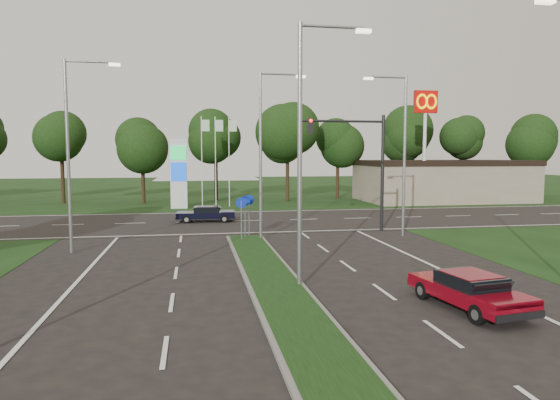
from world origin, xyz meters
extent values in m
plane|color=black|center=(0.00, 0.00, 0.00)|extent=(160.00, 160.00, 0.00)
cube|color=black|center=(0.00, 55.00, 0.00)|extent=(160.00, 50.00, 0.02)
cube|color=black|center=(0.00, 24.00, 0.00)|extent=(160.00, 12.00, 0.02)
cube|color=slate|center=(0.00, 4.00, 0.06)|extent=(2.00, 26.00, 0.12)
cube|color=gray|center=(22.00, 36.00, 2.00)|extent=(16.00, 9.00, 4.00)
cylinder|color=gray|center=(0.80, 6.00, 4.50)|extent=(0.16, 0.16, 9.00)
cylinder|color=gray|center=(1.90, 6.00, 8.90)|extent=(2.20, 0.10, 0.10)
cube|color=#FFF2CC|center=(3.00, 6.00, 8.80)|extent=(0.50, 0.22, 0.12)
cylinder|color=gray|center=(0.80, 16.00, 4.50)|extent=(0.16, 0.16, 9.00)
cylinder|color=gray|center=(1.90, 16.00, 8.90)|extent=(2.20, 0.10, 0.10)
cube|color=#FFF2CC|center=(3.00, 16.00, 8.80)|extent=(0.50, 0.22, 0.12)
cylinder|color=gray|center=(-8.50, 14.00, 4.50)|extent=(0.16, 0.16, 9.00)
cylinder|color=gray|center=(-7.40, 14.00, 8.90)|extent=(2.20, 0.10, 0.10)
cube|color=#FFF2CC|center=(-6.30, 14.00, 8.80)|extent=(0.50, 0.22, 0.12)
cylinder|color=gray|center=(9.00, 16.00, 4.50)|extent=(0.16, 0.16, 9.00)
cylinder|color=gray|center=(7.90, 16.00, 8.90)|extent=(2.20, 0.10, 0.10)
cube|color=#FFF2CC|center=(6.80, 16.00, 8.80)|extent=(0.50, 0.22, 0.12)
cube|color=#FFF2CC|center=(6.80, 2.00, 8.80)|extent=(0.50, 0.22, 0.12)
cylinder|color=black|center=(8.50, 18.00, 3.50)|extent=(0.20, 0.20, 7.00)
cylinder|color=black|center=(6.00, 18.00, 6.60)|extent=(5.00, 0.14, 0.14)
cube|color=black|center=(4.00, 18.00, 6.30)|extent=(0.28, 0.28, 0.90)
sphere|color=#FF190C|center=(4.00, 17.82, 6.60)|extent=(0.20, 0.20, 0.20)
cylinder|color=gray|center=(-0.30, 15.50, 1.10)|extent=(0.06, 0.06, 2.20)
cylinder|color=#0C26A5|center=(-0.30, 15.50, 2.10)|extent=(0.56, 0.04, 0.56)
cylinder|color=gray|center=(0.00, 16.50, 1.10)|extent=(0.06, 0.06, 2.20)
cylinder|color=#0C26A5|center=(0.00, 16.50, 2.10)|extent=(0.56, 0.04, 0.56)
cylinder|color=gray|center=(0.30, 17.20, 1.10)|extent=(0.06, 0.06, 2.20)
cylinder|color=#0C26A5|center=(0.30, 17.20, 2.10)|extent=(0.56, 0.04, 0.56)
cube|color=silver|center=(-4.00, 33.00, 3.00)|extent=(1.40, 0.30, 6.00)
cube|color=#0CA53F|center=(-4.00, 32.82, 4.80)|extent=(1.30, 0.08, 1.20)
cube|color=#0C3FBF|center=(-4.00, 32.82, 3.20)|extent=(1.30, 0.08, 1.60)
cylinder|color=silver|center=(-2.00, 34.00, 4.00)|extent=(0.08, 0.08, 8.00)
cube|color=#B2D8B2|center=(-1.65, 34.00, 7.20)|extent=(0.70, 0.02, 1.00)
cylinder|color=silver|center=(-0.80, 34.00, 4.00)|extent=(0.08, 0.08, 8.00)
cube|color=#B2D8B2|center=(-0.45, 34.00, 7.20)|extent=(0.70, 0.02, 1.00)
cylinder|color=silver|center=(0.40, 34.00, 4.00)|extent=(0.08, 0.08, 8.00)
cube|color=#B2D8B2|center=(0.75, 34.00, 7.20)|extent=(0.70, 0.02, 1.00)
cylinder|color=silver|center=(18.00, 32.00, 5.00)|extent=(0.30, 0.30, 10.00)
cube|color=#BF0C07|center=(18.00, 32.00, 9.40)|extent=(2.20, 0.35, 2.00)
torus|color=#FFC600|center=(17.55, 31.78, 9.40)|extent=(1.06, 0.16, 1.06)
torus|color=#FFC600|center=(18.45, 31.78, 9.40)|extent=(1.06, 0.16, 1.06)
cylinder|color=black|center=(0.00, 40.00, 2.20)|extent=(0.36, 0.36, 4.40)
sphere|color=black|center=(0.00, 40.00, 6.50)|extent=(6.00, 6.00, 6.00)
sphere|color=black|center=(0.30, 39.80, 7.50)|extent=(4.80, 4.80, 4.80)
cube|color=maroon|center=(5.33, 2.86, 0.50)|extent=(2.21, 4.19, 0.41)
cube|color=black|center=(5.34, 2.78, 0.89)|extent=(1.63, 1.94, 0.38)
cube|color=maroon|center=(5.34, 2.78, 1.08)|extent=(1.51, 1.62, 0.04)
cylinder|color=black|center=(4.41, 4.01, 0.28)|extent=(0.26, 0.58, 0.56)
cylinder|color=black|center=(5.87, 4.23, 0.28)|extent=(0.26, 0.58, 0.56)
cylinder|color=black|center=(4.79, 1.48, 0.28)|extent=(0.26, 0.58, 0.56)
cylinder|color=black|center=(6.25, 1.70, 0.28)|extent=(0.26, 0.58, 0.56)
cube|color=black|center=(-1.96, 23.98, 0.49)|extent=(4.03, 1.80, 0.40)
cube|color=black|center=(-1.88, 23.97, 0.88)|extent=(1.80, 1.46, 0.38)
cube|color=black|center=(-1.88, 23.97, 1.07)|extent=(1.48, 1.36, 0.04)
cylinder|color=black|center=(-3.26, 23.31, 0.28)|extent=(0.56, 0.21, 0.56)
cylinder|color=black|center=(-3.19, 24.77, 0.28)|extent=(0.56, 0.21, 0.56)
cylinder|color=black|center=(-0.73, 23.19, 0.28)|extent=(0.56, 0.21, 0.56)
cylinder|color=black|center=(-0.67, 24.65, 0.28)|extent=(0.56, 0.21, 0.56)
camera|label=1|loc=(-2.78, -10.61, 4.61)|focal=32.00mm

